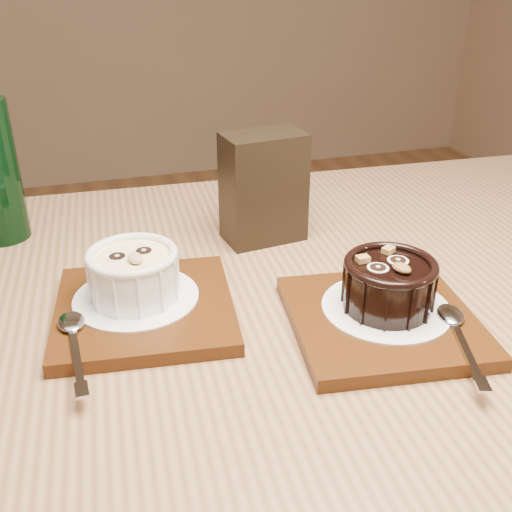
{
  "coord_description": "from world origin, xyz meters",
  "views": [
    {
      "loc": [
        -0.13,
        -0.55,
        1.09
      ],
      "look_at": [
        0.02,
        -0.04,
        0.81
      ],
      "focal_mm": 42.0,
      "sensor_mm": 36.0,
      "label": 1
    }
  ],
  "objects": [
    {
      "name": "doily_right",
      "position": [
        0.14,
        -0.09,
        0.77
      ],
      "size": [
        0.13,
        0.13,
        0.0
      ],
      "primitive_type": "cylinder",
      "color": "white",
      "rests_on": "tray_right"
    },
    {
      "name": "condiment_stand",
      "position": [
        0.08,
        0.13,
        0.82
      ],
      "size": [
        0.11,
        0.07,
        0.14
      ],
      "primitive_type": "cube",
      "rotation": [
        0.0,
        0.0,
        0.13
      ],
      "color": "black",
      "rests_on": "table"
    },
    {
      "name": "ramekin_white",
      "position": [
        -0.1,
        0.0,
        0.8
      ],
      "size": [
        0.09,
        0.09,
        0.06
      ],
      "rotation": [
        0.0,
        0.0,
        0.18
      ],
      "color": "white",
      "rests_on": "doily_left"
    },
    {
      "name": "table",
      "position": [
        0.03,
        -0.04,
        0.66
      ],
      "size": [
        1.23,
        0.85,
        0.75
      ],
      "rotation": [
        0.0,
        0.0,
        -0.05
      ],
      "color": "brown",
      "rests_on": "ground"
    },
    {
      "name": "spoon_right",
      "position": [
        0.18,
        -0.16,
        0.77
      ],
      "size": [
        0.07,
        0.14,
        0.01
      ],
      "primitive_type": null,
      "rotation": [
        0.0,
        0.0,
        -0.33
      ],
      "color": "silver",
      "rests_on": "tray_right"
    },
    {
      "name": "ramekin_dark",
      "position": [
        0.14,
        -0.09,
        0.8
      ],
      "size": [
        0.09,
        0.09,
        0.06
      ],
      "rotation": [
        0.0,
        0.0,
        0.3
      ],
      "color": "black",
      "rests_on": "doily_right"
    },
    {
      "name": "tray_left",
      "position": [
        -0.09,
        -0.01,
        0.76
      ],
      "size": [
        0.2,
        0.2,
        0.01
      ],
      "primitive_type": "cube",
      "rotation": [
        0.0,
        0.0,
        -0.11
      ],
      "color": "#48240C",
      "rests_on": "table"
    },
    {
      "name": "doily_left",
      "position": [
        -0.1,
        0.0,
        0.77
      ],
      "size": [
        0.13,
        0.13,
        0.0
      ],
      "primitive_type": "cylinder",
      "color": "white",
      "rests_on": "tray_left"
    },
    {
      "name": "tray_right",
      "position": [
        0.13,
        -0.1,
        0.76
      ],
      "size": [
        0.2,
        0.2,
        0.01
      ],
      "primitive_type": "cube",
      "rotation": [
        0.0,
        0.0,
        -0.13
      ],
      "color": "#48240C",
      "rests_on": "table"
    },
    {
      "name": "spoon_left",
      "position": [
        -0.16,
        -0.07,
        0.77
      ],
      "size": [
        0.03,
        0.14,
        0.01
      ],
      "primitive_type": null,
      "rotation": [
        0.0,
        0.0,
        0.06
      ],
      "color": "silver",
      "rests_on": "tray_left"
    }
  ]
}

